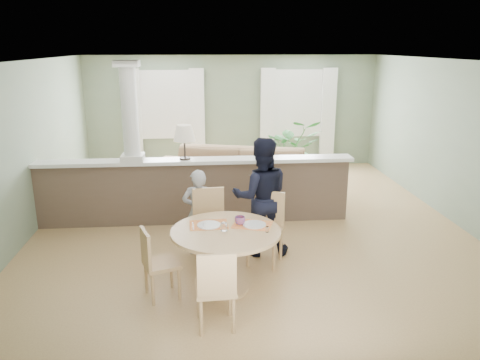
{
  "coord_description": "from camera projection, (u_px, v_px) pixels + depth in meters",
  "views": [
    {
      "loc": [
        -0.79,
        -7.36,
        2.93
      ],
      "look_at": [
        -0.24,
        -1.0,
        1.08
      ],
      "focal_mm": 35.0,
      "sensor_mm": 36.0,
      "label": 1
    }
  ],
  "objects": [
    {
      "name": "ground",
      "position": [
        249.0,
        224.0,
        7.92
      ],
      "size": [
        8.0,
        8.0,
        0.0
      ],
      "primitive_type": "plane",
      "color": "tan",
      "rests_on": "ground"
    },
    {
      "name": "room_shell",
      "position": [
        244.0,
        112.0,
        8.02
      ],
      "size": [
        7.02,
        8.02,
        2.71
      ],
      "color": "gray",
      "rests_on": "ground"
    },
    {
      "name": "pony_wall",
      "position": [
        190.0,
        183.0,
        7.84
      ],
      "size": [
        5.32,
        0.38,
        2.7
      ],
      "color": "brown",
      "rests_on": "ground"
    },
    {
      "name": "sofa",
      "position": [
        237.0,
        176.0,
        9.08
      ],
      "size": [
        3.54,
        2.1,
        0.97
      ],
      "primitive_type": "imported",
      "rotation": [
        0.0,
        0.0,
        -0.26
      ],
      "color": "#947150",
      "rests_on": "ground"
    },
    {
      "name": "houseplant",
      "position": [
        292.0,
        149.0,
        10.47
      ],
      "size": [
        1.28,
        1.13,
        1.37
      ],
      "primitive_type": "imported",
      "rotation": [
        0.0,
        0.0,
        0.05
      ],
      "color": "#2B6B2A",
      "rests_on": "ground"
    },
    {
      "name": "dining_table",
      "position": [
        226.0,
        242.0,
        5.64
      ],
      "size": [
        1.32,
        1.32,
        0.9
      ],
      "rotation": [
        0.0,
        0.0,
        0.04
      ],
      "color": "tan",
      "rests_on": "ground"
    },
    {
      "name": "chair_far_boy",
      "position": [
        210.0,
        222.0,
        6.48
      ],
      "size": [
        0.51,
        0.51,
        1.02
      ],
      "rotation": [
        0.0,
        0.0,
        0.11
      ],
      "color": "tan",
      "rests_on": "ground"
    },
    {
      "name": "chair_far_man",
      "position": [
        267.0,
        225.0,
        6.44
      ],
      "size": [
        0.59,
        0.59,
        0.99
      ],
      "rotation": [
        0.0,
        0.0,
        -0.42
      ],
      "color": "tan",
      "rests_on": "ground"
    },
    {
      "name": "chair_near",
      "position": [
        216.0,
        286.0,
        4.86
      ],
      "size": [
        0.44,
        0.44,
        0.93
      ],
      "rotation": [
        0.0,
        0.0,
        3.2
      ],
      "color": "tan",
      "rests_on": "ground"
    },
    {
      "name": "chair_side",
      "position": [
        156.0,
        260.0,
        5.51
      ],
      "size": [
        0.51,
        0.51,
        0.88
      ],
      "rotation": [
        0.0,
        0.0,
        1.91
      ],
      "color": "tan",
      "rests_on": "ground"
    },
    {
      "name": "child_person",
      "position": [
        199.0,
        212.0,
        6.67
      ],
      "size": [
        0.47,
        0.31,
        1.26
      ],
      "primitive_type": "imported",
      "rotation": [
        0.0,
        0.0,
        3.12
      ],
      "color": "#97979C",
      "rests_on": "ground"
    },
    {
      "name": "man_person",
      "position": [
        261.0,
        197.0,
        6.64
      ],
      "size": [
        0.84,
        0.66,
        1.71
      ],
      "primitive_type": "imported",
      "rotation": [
        0.0,
        0.0,
        3.12
      ],
      "color": "black",
      "rests_on": "ground"
    }
  ]
}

